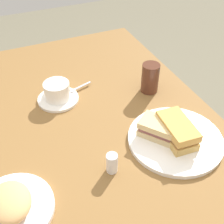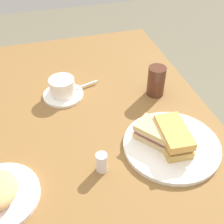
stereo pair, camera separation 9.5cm
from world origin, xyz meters
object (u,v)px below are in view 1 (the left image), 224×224
Objects in this scene: sandwich_plate at (175,139)px; coffee_cup at (57,90)px; sandwich_front at (177,130)px; sandwich_back at (158,128)px; side_plate at (12,209)px; spoon at (76,89)px; coffee_saucer at (58,99)px; dining_table at (87,159)px; salt_shaker at (112,163)px; drinking_glass at (150,78)px.

coffee_cup is (0.34, 0.27, 0.04)m from sandwich_plate.
sandwich_front is 1.11× the size of sandwich_back.
sandwich_back is 0.46m from side_plate.
spoon is 0.47× the size of side_plate.
sandwich_back reaches higher than coffee_saucer.
spoon is at bearing -11.78° from dining_table.
sandwich_front is at bearing -141.10° from coffee_saucer.
sandwich_plate reaches higher than dining_table.
sandwich_back is 0.37m from spoon.
dining_table is 0.27m from sandwich_back.
coffee_cup is at bearing -30.16° from side_plate.
sandwich_back is 2.16× the size of salt_shaker.
coffee_cup is 0.45m from side_plate.
drinking_glass reaches higher than sandwich_back.
side_plate is at bearing 94.82° from sandwich_front.
sandwich_back is 1.11× the size of coffee_cup.
sandwich_front is 0.06m from sandwich_back.
sandwich_back is at bearing -143.22° from coffee_cup.
spoon is (0.36, 0.20, 0.01)m from sandwich_plate.
side_plate is 1.88× the size of drinking_glass.
spoon is at bearing -3.72° from salt_shaker.
coffee_saucer is at bearing 107.74° from spoon.
side_plate is 3.39× the size of salt_shaker.
salt_shaker is at bearing 96.70° from sandwich_plate.
coffee_saucer is 2.38× the size of salt_shaker.
drinking_glass is (-0.08, -0.33, 0.01)m from coffee_cup.
dining_table is at bearing 63.39° from sandwich_front.
sandwich_front is 0.50m from side_plate.
sandwich_front is 0.70× the size of side_plate.
sandwich_front is 0.23m from salt_shaker.
drinking_glass reaches higher than dining_table.
coffee_cup is 0.57× the size of side_plate.
dining_table is 9.14× the size of coffee_saucer.
drinking_glass reaches higher than salt_shaker.
salt_shaker reaches higher than coffee_saucer.
sandwich_front reaches higher than sandwich_back.
coffee_cup is 0.09m from spoon.
salt_shaker reaches higher than side_plate.
coffee_saucer is 0.04m from coffee_cup.
drinking_glass is (-0.08, -0.33, 0.05)m from coffee_saucer.
sandwich_back is at bearing -80.53° from side_plate.
coffee_saucer is at bearing 76.57° from drinking_glass.
coffee_cup is at bearing 36.78° from sandwich_back.
drinking_glass reaches higher than coffee_cup.
sandwich_back reaches higher than side_plate.
coffee_cup is at bearing 6.97° from dining_table.
sandwich_plate is at bearing 168.25° from drinking_glass.
side_plate is at bearing 94.84° from sandwich_plate.
dining_table is 0.26m from coffee_cup.
sandwich_back is 0.39m from coffee_saucer.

